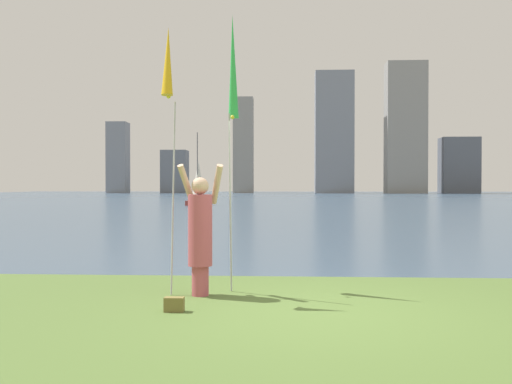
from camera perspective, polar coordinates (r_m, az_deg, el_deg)
ground at (r=57.65m, az=3.34°, el=-0.87°), size 120.00×138.00×0.12m
person at (r=7.75m, az=-5.94°, el=-4.12°), size 0.69×0.51×1.89m
kite_flag_left at (r=7.78m, az=-9.33°, el=12.68°), size 0.16×0.64×3.80m
kite_flag_right at (r=8.40m, az=-2.47°, el=12.61°), size 0.16×0.79×4.17m
bag at (r=6.93m, az=-8.69°, el=-11.73°), size 0.25×0.12×0.18m
sailboat_3 at (r=42.08m, az=-6.16°, el=0.79°), size 1.64×2.39×5.67m
skyline_tower_0 at (r=107.97m, az=-14.46°, el=3.55°), size 3.82×3.43×13.76m
skyline_tower_1 at (r=104.85m, az=-8.63°, el=2.15°), size 4.88×4.10×8.25m
skyline_tower_2 at (r=104.95m, az=-1.35°, el=4.97°), size 3.87×3.30×18.56m
skyline_tower_3 at (r=103.90m, az=8.31°, el=6.28°), size 7.27×3.57×23.16m
skyline_tower_4 at (r=103.91m, az=15.61°, el=6.56°), size 7.27×4.14×24.26m
skyline_tower_5 at (r=107.82m, az=20.78°, el=2.66°), size 6.82×4.17×10.47m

